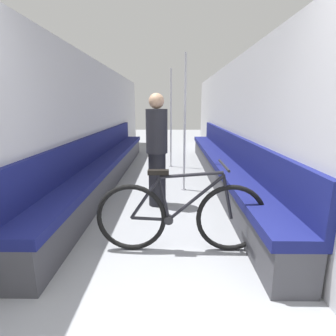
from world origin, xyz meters
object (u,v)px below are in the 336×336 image
object	(u,v)px
grab_pole_far	(185,127)
bench_seat_row_left	(108,165)
bicycle	(181,216)
bench_seat_row_right	(221,165)
grab_pole_near	(171,121)
passenger_standing	(157,150)

from	to	relation	value
grab_pole_far	bench_seat_row_left	bearing A→B (deg)	159.53
bench_seat_row_left	bicycle	size ratio (longest dim) A/B	3.83
bicycle	grab_pole_far	xyz separation A→B (m)	(0.12, 1.96, 0.72)
bench_seat_row_right	bench_seat_row_left	bearing A→B (deg)	180.00
grab_pole_near	passenger_standing	bearing A→B (deg)	-94.39
bench_seat_row_right	passenger_standing	bearing A→B (deg)	-132.98
grab_pole_near	bench_seat_row_right	bearing A→B (deg)	-52.13
grab_pole_near	passenger_standing	distance (m)	2.52
bench_seat_row_right	bicycle	xyz separation A→B (m)	(-0.86, -2.49, 0.05)
grab_pole_near	bicycle	bearing A→B (deg)	-88.33
bench_seat_row_left	grab_pole_far	world-z (taller)	grab_pole_far
bench_seat_row_left	grab_pole_far	xyz separation A→B (m)	(1.43, -0.54, 0.77)
grab_pole_far	bicycle	bearing A→B (deg)	-93.55
grab_pole_far	bench_seat_row_right	bearing A→B (deg)	35.92
grab_pole_near	grab_pole_far	xyz separation A→B (m)	(0.23, -1.78, 0.00)
bench_seat_row_left	bench_seat_row_right	distance (m)	2.17
grab_pole_near	grab_pole_far	size ratio (longest dim) A/B	1.00
bicycle	grab_pole_near	world-z (taller)	grab_pole_near
bench_seat_row_right	grab_pole_far	xyz separation A→B (m)	(-0.74, -0.54, 0.77)
grab_pole_near	passenger_standing	xyz separation A→B (m)	(-0.19, -2.49, -0.27)
bicycle	bench_seat_row_left	bearing A→B (deg)	98.21
bench_seat_row_left	bench_seat_row_right	size ratio (longest dim) A/B	1.00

